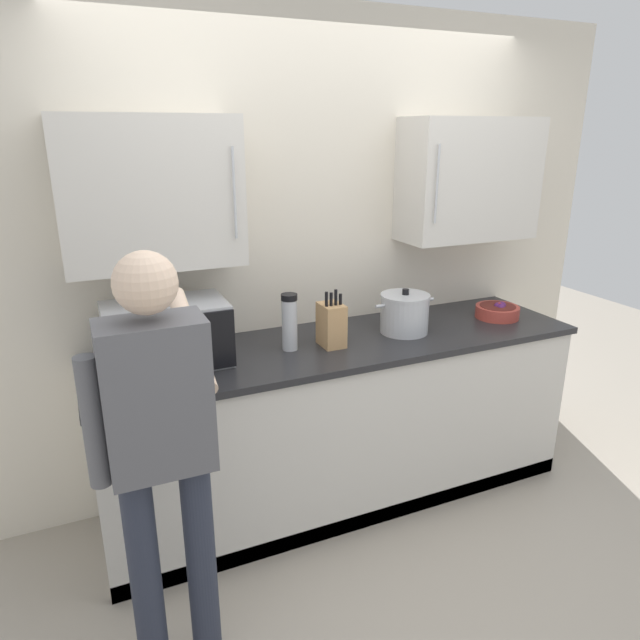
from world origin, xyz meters
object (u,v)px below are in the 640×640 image
fruit_bowl (497,311)px  thermos_flask (290,322)px  person_figure (161,443)px  microwave_oven (162,336)px  knife_block (331,324)px  stock_pot (405,313)px

fruit_bowl → thermos_flask: bearing=179.2°
thermos_flask → person_figure: (-0.76, -0.75, -0.09)m
microwave_oven → knife_block: 0.83m
microwave_oven → fruit_bowl: (1.92, -0.06, -0.11)m
fruit_bowl → microwave_oven: bearing=178.1°
knife_block → person_figure: bearing=-143.5°
thermos_flask → knife_block: 0.22m
stock_pot → thermos_flask: bearing=179.1°
stock_pot → fruit_bowl: 0.64m
fruit_bowl → person_figure: person_figure is taller
thermos_flask → fruit_bowl: thermos_flask is taller
thermos_flask → person_figure: 1.07m
knife_block → thermos_flask: bearing=170.7°
stock_pot → person_figure: bearing=-152.4°
person_figure → microwave_oven: bearing=79.9°
microwave_oven → thermos_flask: microwave_oven is taller
knife_block → person_figure: size_ratio=0.18×
stock_pot → fruit_bowl: (0.64, -0.01, -0.07)m
microwave_oven → stock_pot: bearing=-2.4°
person_figure → thermos_flask: bearing=44.9°
thermos_flask → person_figure: bearing=-135.1°
knife_block → fruit_bowl: bearing=0.9°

